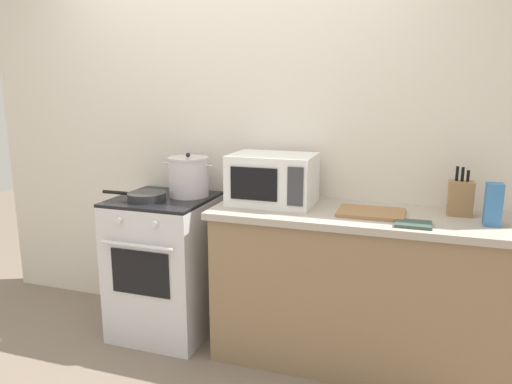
# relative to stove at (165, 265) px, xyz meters

# --- Properties ---
(back_wall) EXTENTS (4.40, 0.10, 2.50)m
(back_wall) POSITION_rel_stove_xyz_m (0.65, 0.37, 0.79)
(back_wall) COLOR silver
(back_wall) RESTS_ON ground_plane
(lower_cabinet_right) EXTENTS (1.64, 0.56, 0.88)m
(lower_cabinet_right) POSITION_rel_stove_xyz_m (1.25, 0.02, -0.02)
(lower_cabinet_right) COLOR #8C7051
(lower_cabinet_right) RESTS_ON ground_plane
(countertop_right) EXTENTS (1.70, 0.60, 0.04)m
(countertop_right) POSITION_rel_stove_xyz_m (1.25, 0.02, 0.44)
(countertop_right) COLOR #ADA393
(countertop_right) RESTS_ON lower_cabinet_right
(stove) EXTENTS (0.60, 0.64, 0.92)m
(stove) POSITION_rel_stove_xyz_m (0.00, 0.00, 0.00)
(stove) COLOR silver
(stove) RESTS_ON ground_plane
(stock_pot) EXTENTS (0.35, 0.26, 0.28)m
(stock_pot) POSITION_rel_stove_xyz_m (0.14, 0.10, 0.59)
(stock_pot) COLOR silver
(stock_pot) RESTS_ON stove
(frying_pan) EXTENTS (0.44, 0.24, 0.05)m
(frying_pan) POSITION_rel_stove_xyz_m (-0.06, -0.10, 0.48)
(frying_pan) COLOR #28282B
(frying_pan) RESTS_ON stove
(microwave) EXTENTS (0.50, 0.37, 0.30)m
(microwave) POSITION_rel_stove_xyz_m (0.71, 0.08, 0.61)
(microwave) COLOR white
(microwave) RESTS_ON countertop_right
(cutting_board) EXTENTS (0.36, 0.26, 0.02)m
(cutting_board) POSITION_rel_stove_xyz_m (1.31, 0.00, 0.47)
(cutting_board) COLOR #997047
(cutting_board) RESTS_ON countertop_right
(knife_block) EXTENTS (0.13, 0.10, 0.27)m
(knife_block) POSITION_rel_stove_xyz_m (1.77, 0.14, 0.56)
(knife_block) COLOR #997047
(knife_block) RESTS_ON countertop_right
(pasta_box) EXTENTS (0.08, 0.08, 0.22)m
(pasta_box) POSITION_rel_stove_xyz_m (1.91, -0.03, 0.57)
(pasta_box) COLOR teal
(pasta_box) RESTS_ON countertop_right
(oven_mitt) EXTENTS (0.18, 0.14, 0.02)m
(oven_mitt) POSITION_rel_stove_xyz_m (1.53, -0.16, 0.47)
(oven_mitt) COLOR #384C42
(oven_mitt) RESTS_ON countertop_right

